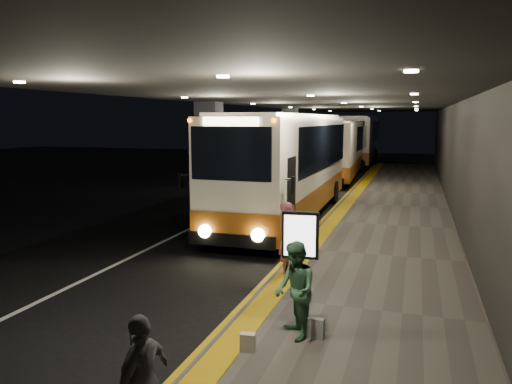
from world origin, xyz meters
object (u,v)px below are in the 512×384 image
Objects in this scene: stanchion_post at (286,249)px; coach_second at (339,152)px; bag_polka at (316,328)px; coach_third at (358,142)px; passenger_waiting_grey at (143,379)px; bag_plain at (248,342)px; passenger_waiting_green at (295,290)px; coach_main at (287,171)px; info_sign at (300,237)px; passenger_boarding at (288,238)px.

coach_second is at bearing 95.16° from stanchion_post.
bag_polka is (3.26, -24.19, -1.40)m from coach_second.
coach_third is at bearing 93.44° from stanchion_post.
coach_second is at bearing -91.73° from coach_third.
passenger_waiting_grey is 1.35× the size of stanchion_post.
passenger_waiting_grey is 5.10× the size of bag_plain.
passenger_waiting_green is 0.73m from bag_polka.
coach_third is 41.99× the size of bag_plain.
passenger_waiting_grey is (1.84, -13.78, -0.94)m from coach_main.
info_sign reaches higher than passenger_waiting_green.
coach_second is 38.63× the size of bag_plain.
coach_third is at bearing 88.20° from info_sign.
bag_plain is 4.25m from stanchion_post.
coach_main is 7.59× the size of passenger_waiting_green.
bag_polka is 3.69m from stanchion_post.
info_sign is at bearing -74.43° from coach_main.
bag_plain is (0.40, -4.16, -0.71)m from passenger_boarding.
bag_plain is at bearing -83.87° from stanchion_post.
coach_third is at bearing -171.24° from passenger_waiting_grey.
passenger_waiting_grey reaches higher than bag_polka.
passenger_waiting_grey is at bearing -101.20° from info_sign.
coach_third is 7.45× the size of info_sign.
bag_polka is at bearing -67.90° from stanchion_post.
coach_main is 13.94m from passenger_waiting_grey.
stanchion_post is (1.79, -7.10, -1.14)m from coach_main.
coach_second is 0.92× the size of coach_third.
coach_third is 7.29× the size of passenger_boarding.
passenger_waiting_green is (2.82, -10.57, -0.88)m from coach_main.
passenger_waiting_green is at bearing 51.53° from bag_plain.
coach_third is at bearing 154.80° from passenger_waiting_green.
info_sign reaches higher than bag_plain.
passenger_waiting_grey is at bearing -99.22° from bag_plain.
stanchion_post is (-1.03, 3.47, -0.26)m from passenger_waiting_green.
bag_polka is at bearing -86.66° from coach_third.
passenger_waiting_green reaches higher than passenger_waiting_grey.
info_sign is at bearing -60.73° from stanchion_post.
coach_third is (-0.05, 11.26, 0.15)m from coach_second.
passenger_waiting_grey is at bearing -89.07° from coach_third.
passenger_waiting_grey is 6.68m from stanchion_post.
coach_main reaches higher than bag_plain.
coach_main is 0.99× the size of coach_third.
info_sign is at bearing -154.52° from passenger_boarding.
bag_polka is 1.23m from bag_plain.
coach_third reaches higher than info_sign.
bag_plain is at bearing -68.44° from passenger_waiting_green.
passenger_waiting_green is (2.91, -24.26, -0.75)m from coach_second.
bag_polka is 0.31× the size of stanchion_post.
passenger_boarding is 5.76× the size of bag_plain.
passenger_boarding is (1.98, -32.08, -0.87)m from coach_third.
passenger_waiting_green is (0.98, -3.43, -0.04)m from passenger_boarding.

